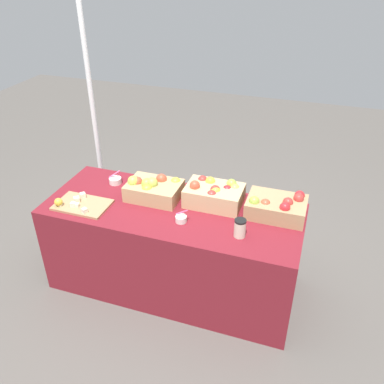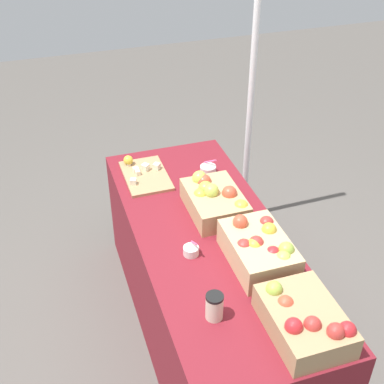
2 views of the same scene
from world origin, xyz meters
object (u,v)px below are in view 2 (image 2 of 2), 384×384
(apple_crate_right, at_px, (214,199))
(tent_pole, at_px, (251,92))
(apple_crate_left, at_px, (304,320))
(sample_bowl_near, at_px, (208,169))
(apple_crate_middle, at_px, (259,249))
(cutting_board_front, at_px, (144,174))
(sample_bowl_mid, at_px, (191,250))
(coffee_cup, at_px, (214,306))

(apple_crate_right, distance_m, tent_pole, 0.99)
(apple_crate_left, relative_size, sample_bowl_near, 4.02)
(apple_crate_middle, relative_size, apple_crate_right, 1.04)
(cutting_board_front, bearing_deg, apple_crate_left, 14.25)
(apple_crate_middle, distance_m, sample_bowl_mid, 0.34)
(coffee_cup, bearing_deg, sample_bowl_near, 161.87)
(apple_crate_left, xyz_separation_m, apple_crate_right, (-0.92, -0.07, 0.01))
(apple_crate_right, height_order, sample_bowl_mid, apple_crate_right)
(apple_crate_middle, bearing_deg, apple_crate_left, 0.08)
(apple_crate_left, distance_m, coffee_cup, 0.38)
(apple_crate_middle, xyz_separation_m, coffee_cup, (0.27, -0.33, -0.02))
(apple_crate_middle, xyz_separation_m, cutting_board_front, (-0.93, -0.35, -0.07))
(apple_crate_left, xyz_separation_m, sample_bowl_near, (-1.30, 0.03, -0.04))
(apple_crate_middle, relative_size, sample_bowl_mid, 4.24)
(apple_crate_middle, bearing_deg, cutting_board_front, -159.24)
(tent_pole, bearing_deg, apple_crate_right, -34.70)
(coffee_cup, bearing_deg, apple_crate_middle, 129.25)
(apple_crate_left, height_order, tent_pole, tent_pole)
(sample_bowl_near, bearing_deg, sample_bowl_mid, -25.82)
(cutting_board_front, relative_size, sample_bowl_mid, 4.03)
(sample_bowl_mid, bearing_deg, sample_bowl_near, 154.18)
(apple_crate_left, distance_m, tent_pole, 1.79)
(tent_pole, bearing_deg, sample_bowl_near, -47.43)
(apple_crate_middle, relative_size, coffee_cup, 3.23)
(apple_crate_middle, height_order, tent_pole, tent_pole)
(apple_crate_middle, height_order, coffee_cup, apple_crate_middle)
(apple_crate_right, relative_size, sample_bowl_mid, 4.07)
(apple_crate_middle, height_order, apple_crate_right, apple_crate_middle)
(sample_bowl_near, distance_m, tent_pole, 0.67)
(apple_crate_left, xyz_separation_m, apple_crate_middle, (-0.46, -0.00, 0.01))
(apple_crate_left, relative_size, apple_crate_right, 1.03)
(apple_crate_middle, bearing_deg, coffee_cup, -50.75)
(sample_bowl_mid, bearing_deg, apple_crate_right, 142.92)
(sample_bowl_near, xyz_separation_m, sample_bowl_mid, (0.69, -0.33, -0.00))
(apple_crate_middle, height_order, cutting_board_front, apple_crate_middle)
(apple_crate_left, distance_m, apple_crate_middle, 0.46)
(apple_crate_right, bearing_deg, apple_crate_left, 4.08)
(coffee_cup, distance_m, tent_pole, 1.74)
(apple_crate_right, relative_size, coffee_cup, 3.11)
(apple_crate_middle, xyz_separation_m, sample_bowl_near, (-0.84, 0.03, -0.06))
(apple_crate_right, distance_m, sample_bowl_mid, 0.39)
(apple_crate_left, distance_m, sample_bowl_near, 1.30)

